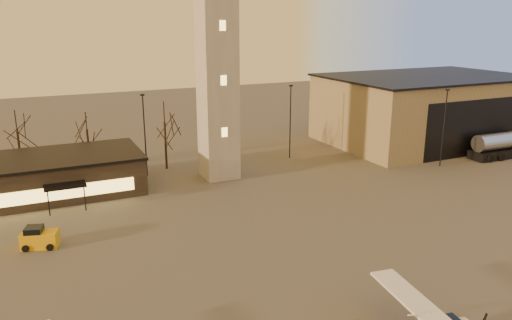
# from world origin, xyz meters

# --- Properties ---
(ground) EXTENTS (220.00, 220.00, 0.00)m
(ground) POSITION_xyz_m (0.00, 0.00, 0.00)
(ground) COLOR #494644
(ground) RESTS_ON ground
(control_tower) EXTENTS (6.80, 6.80, 32.60)m
(control_tower) POSITION_xyz_m (0.00, 30.00, 16.33)
(control_tower) COLOR gray
(control_tower) RESTS_ON ground
(hangar) EXTENTS (30.60, 20.60, 10.30)m
(hangar) POSITION_xyz_m (36.00, 33.98, 5.15)
(hangar) COLOR #978563
(hangar) RESTS_ON ground
(terminal) EXTENTS (25.40, 12.20, 4.30)m
(terminal) POSITION_xyz_m (-21.99, 31.98, 2.16)
(terminal) COLOR black
(terminal) RESTS_ON ground
(light_poles) EXTENTS (58.50, 12.25, 10.14)m
(light_poles) POSITION_xyz_m (0.50, 31.00, 5.41)
(light_poles) COLOR black
(light_poles) RESTS_ON ground
(tree_row) EXTENTS (37.20, 9.20, 8.80)m
(tree_row) POSITION_xyz_m (-13.70, 39.16, 5.94)
(tree_row) COLOR black
(tree_row) RESTS_ON ground
(fuel_truck) EXTENTS (9.68, 3.41, 3.56)m
(fuel_truck) POSITION_xyz_m (38.82, 21.72, 1.41)
(fuel_truck) COLOR black
(fuel_truck) RESTS_ON ground
(service_cart) EXTENTS (3.27, 2.56, 1.86)m
(service_cart) POSITION_xyz_m (-20.89, 18.02, 0.71)
(service_cart) COLOR gold
(service_cart) RESTS_ON ground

